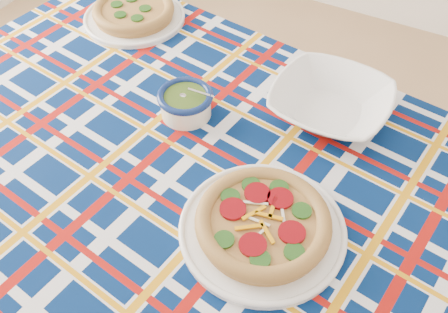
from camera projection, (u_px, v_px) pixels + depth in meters
The scene contains 7 objects.
floor at pixel (206, 296), 1.75m from camera, with size 4.00×4.00×0.00m, color #9E7851.
dining_table at pixel (207, 206), 1.13m from camera, with size 1.80×1.27×0.78m.
tablecloth at pixel (206, 199), 1.11m from camera, with size 1.71×1.08×0.11m, color #041B4C, non-canonical shape.
main_focaccia_plate at pixel (263, 222), 0.96m from camera, with size 0.34×0.34×0.07m, color #A9773C, non-canonical shape.
pesto_bowl at pixel (186, 102), 1.19m from camera, with size 0.13×0.13×0.08m, color #273F11, non-canonical shape.
serving_bowl at pixel (330, 103), 1.19m from camera, with size 0.28×0.28×0.07m, color white.
second_focaccia_plate at pixel (134, 11), 1.47m from camera, with size 0.31×0.31×0.06m, color #A9773C, non-canonical shape.
Camera 1 is at (0.44, -0.67, 1.63)m, focal length 40.00 mm.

